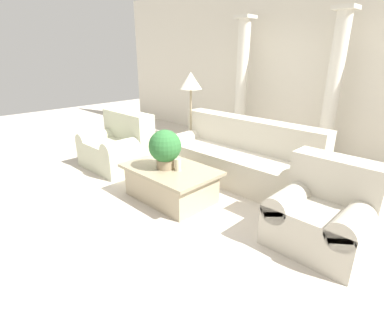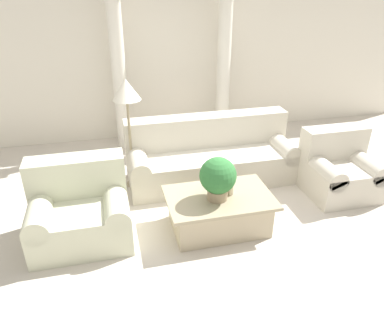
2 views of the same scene
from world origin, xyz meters
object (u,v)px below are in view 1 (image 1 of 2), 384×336
Objects in this scene: loveseat at (118,145)px; floor_lamp at (191,85)px; sofa_long at (241,157)px; coffee_table at (171,183)px; armchair at (324,212)px; potted_plant at (165,148)px.

floor_lamp reaches higher than loveseat.
sofa_long is at bearing -3.06° from floor_lamp.
loveseat reaches higher than coffee_table.
coffee_table is 1.93m from floor_lamp.
armchair is (2.77, -0.86, -1.00)m from floor_lamp.
loveseat is at bearing -123.09° from floor_lamp.
sofa_long is 1.26m from coffee_table.
potted_plant is (-0.29, -1.27, 0.37)m from sofa_long.
loveseat is at bearing -151.30° from sofa_long.
coffee_table is at bearing -7.59° from loveseat.
sofa_long is at bearing 77.13° from potted_plant.
sofa_long is at bearing 153.64° from armchair.
floor_lamp is 3.07m from armchair.
sofa_long is at bearing 28.70° from loveseat.
potted_plant is at bearing -102.87° from sofa_long.
armchair is at bearing 13.75° from potted_plant.
potted_plant is at bearing -9.45° from loveseat.
armchair is (1.87, 0.42, 0.13)m from coffee_table.
floor_lamp is at bearing 122.79° from potted_plant.
loveseat is 0.88× the size of coffee_table.
floor_lamp is (0.70, 1.07, 0.99)m from loveseat.
sofa_long reaches higher than armchair.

